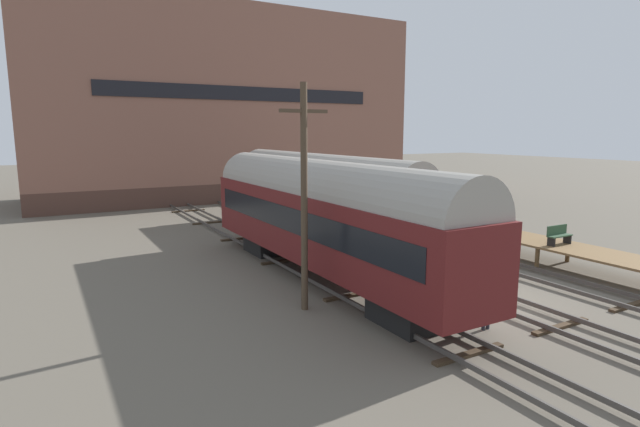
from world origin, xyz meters
name	(u,v)px	position (x,y,z in m)	size (l,w,h in m)	color
ground_plane	(488,301)	(0.00, 0.00, 0.00)	(200.00, 200.00, 0.00)	#60594C
track_left	(402,317)	(-4.13, 0.00, 0.14)	(2.60, 60.00, 0.26)	#4C4742
track_middle	(489,297)	(0.00, 0.00, 0.14)	(2.60, 60.00, 0.26)	#4C4742
track_right	(558,281)	(4.13, 0.00, 0.14)	(2.60, 60.00, 0.26)	#4C4742
train_car_maroon	(321,212)	(-4.13, 5.48, 2.96)	(2.89, 17.73, 5.17)	black
train_car_grey	(319,190)	(0.00, 13.01, 2.89)	(2.88, 18.38, 5.06)	black
station_platform	(554,245)	(6.74, 2.16, 0.96)	(2.59, 12.70, 1.05)	brown
bench	(558,234)	(6.72, 1.94, 1.54)	(1.40, 0.40, 0.91)	#2D4C33
person_worker	(487,298)	(-2.22, -1.86, 1.06)	(0.32, 0.32, 1.76)	#282833
utility_pole	(304,195)	(-6.44, 2.67, 4.14)	(1.80, 0.24, 7.96)	#473828
warehouse_building	(223,107)	(2.11, 36.01, 8.77)	(35.58, 12.33, 17.53)	#4F342A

